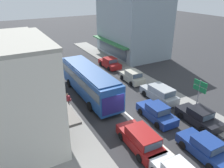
% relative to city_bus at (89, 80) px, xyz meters
% --- Properties ---
extents(ground_plane, '(140.00, 140.00, 0.00)m').
position_rel_city_bus_xyz_m(ground_plane, '(1.59, -5.03, -1.88)').
color(ground_plane, '#2D2D30').
extents(lane_centre_line, '(0.20, 28.00, 0.01)m').
position_rel_city_bus_xyz_m(lane_centre_line, '(1.59, -1.03, -1.88)').
color(lane_centre_line, silver).
rests_on(lane_centre_line, ground).
extents(sidewalk_left, '(5.20, 44.00, 0.14)m').
position_rel_city_bus_xyz_m(sidewalk_left, '(-5.21, 0.97, -1.81)').
color(sidewalk_left, gray).
rests_on(sidewalk_left, ground).
extents(kerb_right, '(2.80, 44.00, 0.12)m').
position_rel_city_bus_xyz_m(kerb_right, '(7.79, 0.97, -1.82)').
color(kerb_right, gray).
rests_on(kerb_right, ground).
extents(shopfront_corner_near, '(8.11, 7.30, 8.17)m').
position_rel_city_bus_xyz_m(shopfront_corner_near, '(-8.59, -4.91, 2.20)').
color(shopfront_corner_near, silver).
rests_on(shopfront_corner_near, ground).
extents(building_right_far, '(9.20, 11.55, 10.11)m').
position_rel_city_bus_xyz_m(building_right_far, '(13.07, 11.27, 3.17)').
color(building_right_far, '#84939E').
rests_on(building_right_far, ground).
extents(city_bus, '(2.78, 10.87, 3.23)m').
position_rel_city_bus_xyz_m(city_bus, '(0.00, 0.00, 0.00)').
color(city_bus, '#1E4C99').
rests_on(city_bus, ground).
extents(wagon_behind_bus_mid, '(2.08, 4.57, 1.58)m').
position_rel_city_bus_xyz_m(wagon_behind_bus_mid, '(-0.06, -9.70, -1.14)').
color(wagon_behind_bus_mid, maroon).
rests_on(wagon_behind_bus_mid, ground).
extents(sedan_behind_bus_near, '(1.97, 4.24, 1.47)m').
position_rel_city_bus_xyz_m(sedan_behind_bus_near, '(3.53, -7.22, -1.22)').
color(sedan_behind_bus_near, navy).
rests_on(sedan_behind_bus_near, ground).
extents(sedan_adjacent_lane_trail, '(1.99, 4.25, 1.47)m').
position_rel_city_bus_xyz_m(sedan_adjacent_lane_trail, '(3.50, -12.66, -1.22)').
color(sedan_adjacent_lane_trail, navy).
rests_on(sedan_adjacent_lane_trail, ground).
extents(parked_sedan_kerb_front, '(2.00, 4.26, 1.47)m').
position_rel_city_bus_xyz_m(parked_sedan_kerb_front, '(6.37, -9.58, -1.22)').
color(parked_sedan_kerb_front, black).
rests_on(parked_sedan_kerb_front, ground).
extents(parked_wagon_kerb_second, '(2.00, 4.53, 1.58)m').
position_rel_city_bus_xyz_m(parked_wagon_kerb_second, '(6.22, -4.43, -1.14)').
color(parked_wagon_kerb_second, '#9EA3A8').
rests_on(parked_wagon_kerb_second, ground).
extents(parked_hatchback_kerb_third, '(1.88, 3.73, 1.54)m').
position_rel_city_bus_xyz_m(parked_hatchback_kerb_third, '(6.31, 0.91, -1.17)').
color(parked_hatchback_kerb_third, '#B7B29E').
rests_on(parked_hatchback_kerb_third, ground).
extents(parked_sedan_kerb_rear, '(1.98, 4.24, 1.47)m').
position_rel_city_bus_xyz_m(parked_sedan_kerb_rear, '(6.37, 7.10, -1.22)').
color(parked_sedan_kerb_rear, maroon).
rests_on(parked_sedan_kerb_rear, ground).
extents(traffic_light_downstreet, '(0.33, 0.24, 4.20)m').
position_rel_city_bus_xyz_m(traffic_light_downstreet, '(-2.29, 16.67, 0.97)').
color(traffic_light_downstreet, gray).
rests_on(traffic_light_downstreet, ground).
extents(directional_road_sign, '(0.10, 1.40, 3.60)m').
position_rel_city_bus_xyz_m(directional_road_sign, '(7.21, -8.49, 0.82)').
color(directional_road_sign, gray).
rests_on(directional_road_sign, ground).
extents(pedestrian_with_handbag_near, '(0.59, 0.52, 1.63)m').
position_rel_city_bus_xyz_m(pedestrian_with_handbag_near, '(-3.08, 6.07, -0.81)').
color(pedestrian_with_handbag_near, '#333338').
rests_on(pedestrian_with_handbag_near, sidewalk_left).
extents(pedestrian_browsing_midblock, '(0.64, 0.43, 1.63)m').
position_rel_city_bus_xyz_m(pedestrian_browsing_midblock, '(-3.06, -1.70, -0.81)').
color(pedestrian_browsing_midblock, '#4C4742').
rests_on(pedestrian_browsing_midblock, sidewalk_left).
extents(pedestrian_far_walker, '(0.27, 0.57, 1.63)m').
position_rel_city_bus_xyz_m(pedestrian_far_walker, '(-3.08, 2.00, -0.81)').
color(pedestrian_far_walker, '#232838').
rests_on(pedestrian_far_walker, sidewalk_left).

